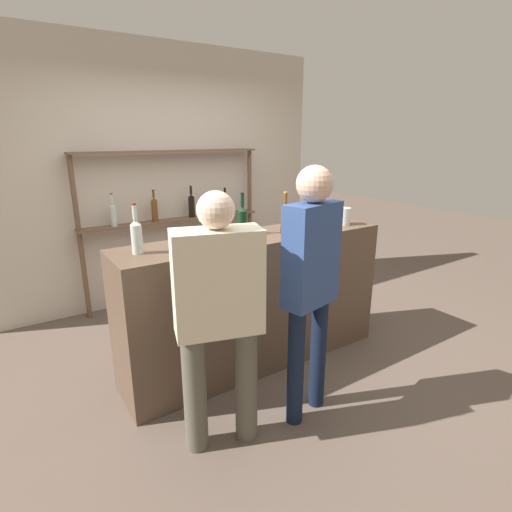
# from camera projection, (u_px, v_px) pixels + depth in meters

# --- Properties ---
(ground_plane) EXTENTS (16.00, 16.00, 0.00)m
(ground_plane) POSITION_uv_depth(u_px,v_px,m) (256.00, 359.00, 3.43)
(ground_plane) COLOR brown
(bar_counter) EXTENTS (2.23, 0.51, 1.09)m
(bar_counter) POSITION_uv_depth(u_px,v_px,m) (256.00, 301.00, 3.27)
(bar_counter) COLOR brown
(bar_counter) RESTS_ON ground_plane
(back_wall) EXTENTS (3.83, 0.12, 2.80)m
(back_wall) POSITION_uv_depth(u_px,v_px,m) (166.00, 177.00, 4.51)
(back_wall) COLOR beige
(back_wall) RESTS_ON ground_plane
(back_shelf) EXTENTS (2.07, 0.18, 1.69)m
(back_shelf) POSITION_uv_depth(u_px,v_px,m) (173.00, 203.00, 4.44)
(back_shelf) COLOR brown
(back_shelf) RESTS_ON ground_plane
(counter_bottle_0) EXTENTS (0.07, 0.07, 0.34)m
(counter_bottle_0) POSITION_uv_depth(u_px,v_px,m) (136.00, 235.00, 2.61)
(counter_bottle_0) COLOR silver
(counter_bottle_0) RESTS_ON bar_counter
(counter_bottle_1) EXTENTS (0.07, 0.07, 0.33)m
(counter_bottle_1) POSITION_uv_depth(u_px,v_px,m) (285.00, 217.00, 3.19)
(counter_bottle_1) COLOR brown
(counter_bottle_1) RESTS_ON bar_counter
(counter_bottle_2) EXTENTS (0.08, 0.08, 0.34)m
(counter_bottle_2) POSITION_uv_depth(u_px,v_px,m) (205.00, 227.00, 2.80)
(counter_bottle_2) COLOR black
(counter_bottle_2) RESTS_ON bar_counter
(counter_bottle_3) EXTENTS (0.07, 0.07, 0.33)m
(counter_bottle_3) POSITION_uv_depth(u_px,v_px,m) (242.00, 219.00, 3.12)
(counter_bottle_3) COLOR black
(counter_bottle_3) RESTS_ON bar_counter
(wine_glass) EXTENTS (0.08, 0.08, 0.17)m
(wine_glass) POSITION_uv_depth(u_px,v_px,m) (182.00, 235.00, 2.61)
(wine_glass) COLOR silver
(wine_glass) RESTS_ON bar_counter
(cork_jar) EXTENTS (0.12, 0.12, 0.15)m
(cork_jar) POSITION_uv_depth(u_px,v_px,m) (344.00, 216.00, 3.49)
(cork_jar) COLOR silver
(cork_jar) RESTS_ON bar_counter
(customer_center) EXTENTS (0.42, 0.25, 1.68)m
(customer_center) POSITION_uv_depth(u_px,v_px,m) (311.00, 275.00, 2.49)
(customer_center) COLOR #121C33
(customer_center) RESTS_ON ground_plane
(customer_left) EXTENTS (0.54, 0.35, 1.57)m
(customer_left) POSITION_uv_depth(u_px,v_px,m) (219.00, 309.00, 2.26)
(customer_left) COLOR #575347
(customer_left) RESTS_ON ground_plane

